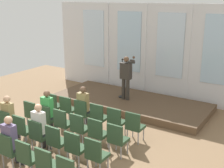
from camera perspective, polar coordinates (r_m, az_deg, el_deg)
ground_plane at (r=8.27m, az=-12.58°, el=-13.48°), size 15.80×15.80×0.00m
rear_partition at (r=12.34m, az=7.32°, el=6.49°), size 9.26×0.14×3.84m
stage_platform at (r=11.52m, az=3.52°, el=-3.55°), size 5.98×2.46×0.26m
speaker at (r=11.17m, az=2.73°, el=1.79°), size 0.52×0.69×1.68m
mic_stand at (r=11.59m, az=1.95°, el=-0.96°), size 0.28×0.28×1.55m
chair_r0_c0 at (r=10.33m, az=-11.18°, el=-3.86°), size 0.46×0.44×0.94m
chair_r0_c1 at (r=9.93m, az=-8.54°, el=-4.57°), size 0.46×0.44×0.94m
chair_r0_c2 at (r=9.55m, az=-5.68°, el=-5.34°), size 0.46×0.44×0.94m
audience_r0_c2 at (r=9.53m, az=-5.42°, el=-3.96°), size 0.36×0.39×1.37m
chair_r0_c3 at (r=9.20m, az=-2.58°, el=-6.15°), size 0.46×0.44×0.94m
chair_r0_c4 at (r=8.88m, az=0.76°, el=-7.00°), size 0.46×0.44×0.94m
chair_r0_c5 at (r=8.59m, az=4.35°, el=-7.89°), size 0.46×0.44×0.94m
chair_r1_c0 at (r=9.72m, az=-15.05°, el=-5.45°), size 0.46×0.44×0.94m
chair_r1_c1 at (r=9.29m, az=-12.41°, el=-6.30°), size 0.46×0.44×0.94m
audience_r1_c1 at (r=9.26m, az=-12.15°, el=-4.84°), size 0.36×0.39×1.38m
chair_r1_c2 at (r=8.89m, az=-9.50°, el=-7.22°), size 0.46×0.44×0.94m
chair_r1_c3 at (r=8.51m, az=-6.32°, el=-8.20°), size 0.46×0.44×0.94m
chair_r1_c4 at (r=8.16m, az=-2.83°, el=-9.25°), size 0.46×0.44×0.94m
chair_r1_c5 at (r=7.85m, az=0.98°, el=-10.34°), size 0.46×0.44×0.94m
chair_r2_c0 at (r=9.17m, az=-19.44°, el=-7.21°), size 0.46×0.44×0.94m
audience_r2_c0 at (r=9.13m, az=-19.19°, el=-5.76°), size 0.36×0.39×1.37m
chair_r2_c1 at (r=8.71m, az=-16.85°, el=-8.24°), size 0.46×0.44×0.94m
chair_r2_c2 at (r=8.28m, az=-13.96°, el=-9.35°), size 0.46×0.44×0.94m
audience_r2_c2 at (r=8.23m, az=-13.67°, el=-7.74°), size 0.36×0.39×1.38m
chair_r2_c3 at (r=7.87m, az=-10.73°, el=-10.56°), size 0.46×0.44×0.94m
chair_r2_c4 at (r=7.49m, az=-7.15°, el=-11.86°), size 0.46×0.44×0.94m
chair_r2_c5 at (r=7.15m, az=-3.15°, el=-13.23°), size 0.46×0.44×0.94m
chair_r3_c2 at (r=7.74m, az=-19.14°, el=-11.73°), size 0.46×0.44×0.94m
audience_r3_c2 at (r=7.68m, az=-18.83°, el=-10.05°), size 0.36×0.39×1.37m
chair_r3_c3 at (r=7.30m, az=-15.97°, el=-13.23°), size 0.46×0.44×0.94m
chair_r3_c4 at (r=6.89m, az=-12.36°, el=-14.86°), size 0.46×0.44×0.94m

